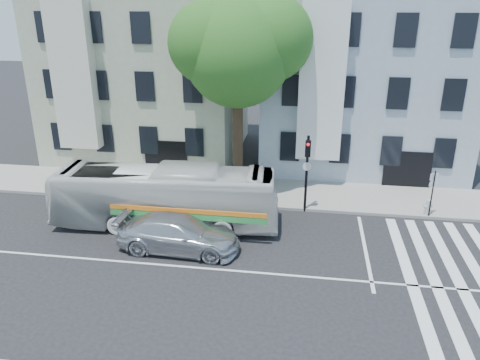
% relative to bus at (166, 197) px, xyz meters
% --- Properties ---
extents(ground, '(120.00, 120.00, 0.00)m').
position_rel_bus_xyz_m(ground, '(2.63, -3.48, -1.47)').
color(ground, black).
rests_on(ground, ground).
extents(sidewalk_far, '(80.00, 4.00, 0.15)m').
position_rel_bus_xyz_m(sidewalk_far, '(2.63, 4.52, -1.39)').
color(sidewalk_far, gray).
rests_on(sidewalk_far, ground).
extents(building_left, '(12.00, 10.00, 11.00)m').
position_rel_bus_xyz_m(building_left, '(-4.37, 11.52, 4.03)').
color(building_left, '#9AA287').
rests_on(building_left, ground).
extents(building_right, '(12.00, 10.00, 11.00)m').
position_rel_bus_xyz_m(building_right, '(9.63, 11.52, 4.03)').
color(building_right, '#93A2AF').
rests_on(building_right, ground).
extents(street_tree, '(7.30, 5.90, 11.10)m').
position_rel_bus_xyz_m(street_tree, '(2.69, 5.26, 6.36)').
color(street_tree, '#2D2116').
rests_on(street_tree, ground).
extents(bus, '(3.15, 10.68, 2.94)m').
position_rel_bus_xyz_m(bus, '(0.00, 0.00, 0.00)').
color(bus, silver).
rests_on(bus, ground).
extents(sedan, '(2.35, 5.32, 1.52)m').
position_rel_bus_xyz_m(sedan, '(1.18, -2.13, -0.71)').
color(sedan, silver).
rests_on(sedan, ground).
extents(hedge, '(8.49, 2.60, 0.70)m').
position_rel_bus_xyz_m(hedge, '(-0.11, 2.82, -0.97)').
color(hedge, '#1E5D1E').
rests_on(hedge, sidewalk_far).
extents(traffic_signal, '(0.42, 0.52, 3.98)m').
position_rel_bus_xyz_m(traffic_signal, '(6.45, 2.47, 1.10)').
color(traffic_signal, black).
rests_on(traffic_signal, ground).
extents(fire_hydrant, '(0.46, 0.30, 0.81)m').
position_rel_bus_xyz_m(fire_hydrant, '(12.46, 2.82, -0.90)').
color(fire_hydrant, '#B8B8B3').
rests_on(fire_hydrant, sidewalk_far).
extents(far_sign_pole, '(0.40, 0.24, 2.34)m').
position_rel_bus_xyz_m(far_sign_pole, '(12.49, 2.67, 0.18)').
color(far_sign_pole, black).
rests_on(far_sign_pole, sidewalk_far).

